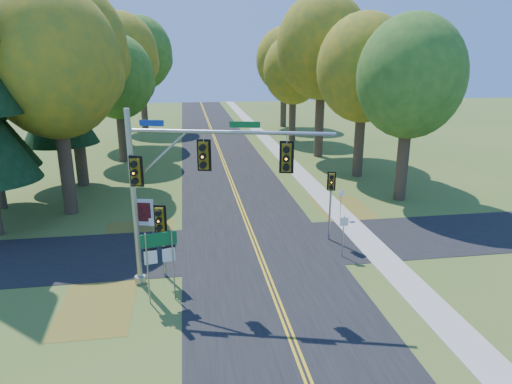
{
  "coord_description": "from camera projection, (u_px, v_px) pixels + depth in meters",
  "views": [
    {
      "loc": [
        -3.53,
        -20.68,
        10.07
      ],
      "look_at": [
        -0.05,
        1.64,
        3.2
      ],
      "focal_mm": 32.0,
      "sensor_mm": 36.0,
      "label": 1
    }
  ],
  "objects": [
    {
      "name": "road_main",
      "position": [
        262.0,
        262.0,
        23.0
      ],
      "size": [
        8.0,
        160.0,
        0.02
      ],
      "primitive_type": "cube",
      "color": "black",
      "rests_on": "ground"
    },
    {
      "name": "tree_w_d",
      "position": [
        121.0,
        56.0,
        50.04
      ],
      "size": [
        8.2,
        8.2,
        14.56
      ],
      "color": "#38281C",
      "rests_on": "ground"
    },
    {
      "name": "leaf_patch_w_far",
      "position": [
        97.0,
        305.0,
        19.06
      ],
      "size": [
        3.0,
        5.0,
        0.0
      ],
      "primitive_type": "cube",
      "color": "brown",
      "rests_on": "ground"
    },
    {
      "name": "leaf_patch_w_near",
      "position": [
        137.0,
        239.0,
        25.82
      ],
      "size": [
        4.0,
        6.0,
        0.0
      ],
      "primitive_type": "cube",
      "color": "brown",
      "rests_on": "ground"
    },
    {
      "name": "tree_e_a",
      "position": [
        411.0,
        78.0,
        30.51
      ],
      "size": [
        7.2,
        7.2,
        12.73
      ],
      "color": "#38281C",
      "rests_on": "ground"
    },
    {
      "name": "reg_sign_e_north",
      "position": [
        341.0,
        198.0,
        28.74
      ],
      "size": [
        0.35,
        0.16,
        1.94
      ],
      "rotation": [
        0.0,
        0.0,
        0.37
      ],
      "color": "gray",
      "rests_on": "ground"
    },
    {
      "name": "leaf_patch_e",
      "position": [
        350.0,
        215.0,
        29.67
      ],
      "size": [
        3.5,
        8.0,
        0.0
      ],
      "primitive_type": "cube",
      "color": "brown",
      "rests_on": "ground"
    },
    {
      "name": "tree_e_d",
      "position": [
        294.0,
        70.0,
        53.04
      ],
      "size": [
        7.0,
        7.0,
        12.32
      ],
      "color": "#38281C",
      "rests_on": "ground"
    },
    {
      "name": "tree_e_b",
      "position": [
        364.0,
        69.0,
        36.75
      ],
      "size": [
        7.6,
        7.6,
        13.33
      ],
      "color": "#38281C",
      "rests_on": "ground"
    },
    {
      "name": "tree_w_c",
      "position": [
        118.0,
        77.0,
        42.42
      ],
      "size": [
        6.8,
        6.8,
        11.91
      ],
      "color": "#38281C",
      "rests_on": "ground"
    },
    {
      "name": "centerline_right",
      "position": [
        264.0,
        261.0,
        23.01
      ],
      "size": [
        0.1,
        160.0,
        0.01
      ],
      "primitive_type": "cube",
      "color": "gold",
      "rests_on": "road_main"
    },
    {
      "name": "tree_e_e",
      "position": [
        285.0,
        60.0,
        63.07
      ],
      "size": [
        7.8,
        7.8,
        13.74
      ],
      "color": "#38281C",
      "rests_on": "ground"
    },
    {
      "name": "tree_w_a",
      "position": [
        55.0,
        64.0,
        27.47
      ],
      "size": [
        8.0,
        8.0,
        14.15
      ],
      "color": "#38281C",
      "rests_on": "ground"
    },
    {
      "name": "centerline_left",
      "position": [
        260.0,
        262.0,
        22.98
      ],
      "size": [
        0.1,
        160.0,
        0.01
      ],
      "primitive_type": "cube",
      "color": "gold",
      "rests_on": "road_main"
    },
    {
      "name": "reg_sign_e_south",
      "position": [
        344.0,
        229.0,
        23.16
      ],
      "size": [
        0.43,
        0.08,
        2.24
      ],
      "rotation": [
        0.0,
        0.0,
        -0.1
      ],
      "color": "gray",
      "rests_on": "ground"
    },
    {
      "name": "pine_c",
      "position": [
        52.0,
        59.0,
        33.4
      ],
      "size": [
        5.6,
        5.6,
        20.56
      ],
      "color": "#38281C",
      "rests_on": "ground"
    },
    {
      "name": "sidewalk_east",
      "position": [
        378.0,
        253.0,
        23.9
      ],
      "size": [
        1.6,
        160.0,
        0.06
      ],
      "primitive_type": "cube",
      "color": "#9E998E",
      "rests_on": "ground"
    },
    {
      "name": "east_signal_pole",
      "position": [
        331.0,
        189.0,
        24.74
      ],
      "size": [
        0.45,
        0.54,
        4.0
      ],
      "rotation": [
        0.0,
        0.0,
        -0.3
      ],
      "color": "#92959A",
      "rests_on": "ground"
    },
    {
      "name": "route_sign_cluster",
      "position": [
        160.0,
        252.0,
        18.74
      ],
      "size": [
        1.46,
        0.35,
        3.18
      ],
      "rotation": [
        0.0,
        0.0,
        0.21
      ],
      "color": "gray",
      "rests_on": "ground"
    },
    {
      "name": "info_kiosk",
      "position": [
        144.0,
        212.0,
        27.69
      ],
      "size": [
        1.2,
        0.45,
        1.65
      ],
      "rotation": [
        0.0,
        0.0,
        -0.24
      ],
      "color": "silver",
      "rests_on": "ground"
    },
    {
      "name": "ground",
      "position": [
        262.0,
        262.0,
        23.0
      ],
      "size": [
        160.0,
        160.0,
        0.0
      ],
      "primitive_type": "plane",
      "color": "#405F21",
      "rests_on": "ground"
    },
    {
      "name": "road_cross",
      "position": [
        256.0,
        246.0,
        24.89
      ],
      "size": [
        60.0,
        6.0,
        0.02
      ],
      "primitive_type": "cube",
      "color": "black",
      "rests_on": "ground"
    },
    {
      "name": "tree_e_c",
      "position": [
        323.0,
        47.0,
        43.75
      ],
      "size": [
        8.8,
        8.8,
        15.79
      ],
      "color": "#38281C",
      "rests_on": "ground"
    },
    {
      "name": "tree_w_e",
      "position": [
        141.0,
        54.0,
        60.44
      ],
      "size": [
        8.4,
        8.4,
        14.97
      ],
      "color": "#38281C",
      "rests_on": "ground"
    },
    {
      "name": "reg_sign_w",
      "position": [
        153.0,
        228.0,
        23.69
      ],
      "size": [
        0.38,
        0.06,
        1.99
      ],
      "rotation": [
        0.0,
        0.0,
        -0.02
      ],
      "color": "gray",
      "rests_on": "ground"
    },
    {
      "name": "traffic_mast",
      "position": [
        181.0,
        177.0,
        19.13
      ],
      "size": [
        8.47,
        2.58,
        7.94
      ],
      "rotation": [
        0.0,
        0.0,
        -0.27
      ],
      "color": "#93979B",
      "rests_on": "ground"
    },
    {
      "name": "ped_signal_pole",
      "position": [
        161.0,
        224.0,
        20.56
      ],
      "size": [
        0.56,
        0.66,
        3.62
      ],
      "rotation": [
        0.0,
        0.0,
        -0.22
      ],
      "color": "gray",
      "rests_on": "ground"
    },
    {
      "name": "tree_w_b",
      "position": [
        70.0,
        49.0,
        33.66
      ],
      "size": [
        8.6,
        8.6,
        15.38
      ],
      "color": "#38281C",
      "rests_on": "ground"
    }
  ]
}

